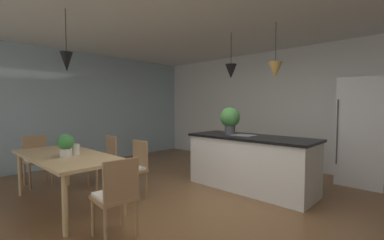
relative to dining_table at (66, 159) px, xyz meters
name	(u,v)px	position (x,y,z in m)	size (l,w,h in m)	color
ground_plane	(203,214)	(1.59, 1.14, -0.68)	(10.00, 8.40, 0.04)	brown
wall_back_kitchen	(300,109)	(1.59, 4.40, 0.69)	(10.00, 0.12, 2.70)	white
window_wall_left_glazing	(75,108)	(-2.47, 1.14, 0.69)	(0.06, 8.40, 2.70)	#9EB7C6
dining_table	(66,159)	(0.00, 0.00, 0.00)	(1.98, 0.88, 0.72)	tan
chair_far_left	(105,159)	(-0.44, 0.81, -0.18)	(0.41, 0.41, 0.87)	#A87F56
chair_window_end	(37,158)	(-1.36, 0.00, -0.18)	(0.40, 0.40, 0.87)	#A87F56
chair_kitchen_end	(116,195)	(1.36, 0.00, -0.18)	(0.44, 0.44, 0.87)	#A87F56
chair_far_right	(133,167)	(0.45, 0.81, -0.18)	(0.41, 0.41, 0.87)	#A87F56
kitchen_island	(250,162)	(1.53, 2.42, -0.20)	(2.13, 0.84, 0.91)	white
refrigerator	(363,132)	(2.85, 4.00, 0.30)	(0.73, 0.67, 1.91)	silver
pendant_over_table	(67,62)	(0.17, -0.02, 1.34)	(0.16, 0.16, 0.83)	black
pendant_over_island_main	(231,71)	(1.12, 2.42, 1.36)	(0.20, 0.20, 0.81)	black
pendant_over_island_aux	(275,70)	(1.95, 2.42, 1.31)	(0.21, 0.21, 0.86)	black
potted_plant_on_island	(230,119)	(1.11, 2.42, 0.52)	(0.36, 0.36, 0.48)	#4C4C51
potted_plant_on_table	(66,144)	(0.18, -0.07, 0.24)	(0.21, 0.21, 0.31)	beige
vase_on_dining_table	(75,149)	(0.11, 0.09, 0.14)	(0.12, 0.12, 0.15)	silver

